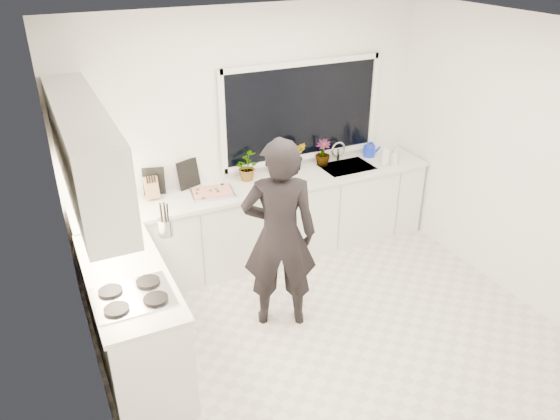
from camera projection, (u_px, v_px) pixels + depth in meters
floor at (327, 332)px, 5.09m from camera, size 4.00×3.50×0.02m
wall_back at (251, 136)px, 5.87m from camera, size 4.00×0.02×2.70m
wall_left at (78, 258)px, 3.69m from camera, size 0.02×3.50×2.70m
wall_right at (515, 161)px, 5.23m from camera, size 0.02×3.50×2.70m
ceiling at (343, 28)px, 3.84m from camera, size 4.00×3.50×0.02m
window at (302, 112)px, 5.98m from camera, size 1.80×0.02×1.00m
base_cabinets_back at (263, 222)px, 6.04m from camera, size 3.92×0.58×0.88m
base_cabinets_left at (134, 321)px, 4.52m from camera, size 0.58×1.60×0.88m
countertop_back at (263, 185)px, 5.82m from camera, size 3.94×0.62×0.04m
countertop_left at (127, 275)px, 4.31m from camera, size 0.62×1.60×0.04m
upper_cabinets at (85, 150)px, 4.11m from camera, size 0.34×2.10×0.70m
sink at (346, 171)px, 6.25m from camera, size 0.58×0.42×0.14m
faucet at (338, 152)px, 6.34m from camera, size 0.03×0.03×0.22m
stovetop at (133, 296)px, 4.00m from camera, size 0.56×0.48×0.03m
person at (279, 236)px, 4.83m from camera, size 0.79×0.66×1.84m
pizza_tray at (212, 193)px, 5.57m from camera, size 0.47×0.38×0.03m
pizza at (212, 191)px, 5.56m from camera, size 0.43×0.34×0.01m
watering_can at (369, 151)px, 6.48m from camera, size 0.15×0.15×0.13m
paper_towel_roll at (118, 194)px, 5.27m from camera, size 0.14×0.14×0.26m
knife_block at (152, 188)px, 5.44m from camera, size 0.13×0.11×0.22m
utensil_crock at (166, 227)px, 4.79m from camera, size 0.15×0.15×0.16m
picture_frame_large at (154, 181)px, 5.53m from camera, size 0.22×0.08×0.28m
picture_frame_small at (188, 174)px, 5.66m from camera, size 0.24×0.11×0.30m
herb_plants at (278, 161)px, 5.98m from camera, size 1.18×0.27×0.33m
soap_bottles at (389, 154)px, 6.22m from camera, size 0.28×0.15×0.28m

